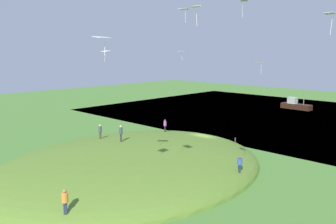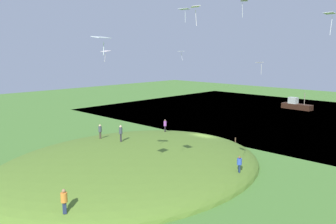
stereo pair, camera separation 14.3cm
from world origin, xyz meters
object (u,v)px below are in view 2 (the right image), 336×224
(person_on_hilltop, at_px, (239,162))
(kite_4, at_px, (195,7))
(kite_9, at_px, (181,52))
(person_with_child, at_px, (165,124))
(person_watching_kites, at_px, (100,130))
(kite_7, at_px, (184,9))
(boat_on_lake, at_px, (296,105))
(kite_11, at_px, (106,51))
(kite_3, at_px, (101,38))
(mooring_post, at_px, (235,141))
(person_walking_path, at_px, (64,198))
(kite_10, at_px, (330,15))
(kite_5, at_px, (244,2))
(person_near_shore, at_px, (121,131))
(kite_6, at_px, (260,63))

(person_on_hilltop, distance_m, kite_4, 14.63)
(kite_9, bearing_deg, person_with_child, -91.31)
(person_watching_kites, bearing_deg, person_with_child, -142.26)
(kite_7, xyz_separation_m, kite_9, (-3.41, -3.52, -4.32))
(person_with_child, height_order, kite_7, kite_7)
(boat_on_lake, relative_size, kite_11, 4.68)
(boat_on_lake, relative_size, kite_4, 4.19)
(kite_3, height_order, mooring_post, kite_3)
(kite_4, xyz_separation_m, kite_9, (-8.96, -9.61, -3.49))
(kite_3, bearing_deg, person_walking_path, -63.01)
(kite_9, xyz_separation_m, kite_10, (-0.18, 16.83, 3.10))
(boat_on_lake, height_order, kite_7, kite_7)
(kite_9, relative_size, kite_11, 0.79)
(kite_4, bearing_deg, person_on_hilltop, 161.39)
(person_with_child, bearing_deg, person_walking_path, -177.61)
(kite_4, relative_size, mooring_post, 1.85)
(person_walking_path, height_order, kite_5, kite_5)
(boat_on_lake, distance_m, kite_10, 48.69)
(person_near_shore, relative_size, mooring_post, 2.17)
(person_on_hilltop, relative_size, kite_6, 1.04)
(person_walking_path, xyz_separation_m, kite_5, (-25.96, -2.40, 16.04))
(person_with_child, bearing_deg, kite_5, -74.76)
(kite_6, xyz_separation_m, kite_10, (6.93, 10.35, 4.46))
(person_watching_kites, distance_m, kite_5, 22.91)
(person_watching_kites, xyz_separation_m, kite_4, (0.54, 14.65, 12.46))
(boat_on_lake, xyz_separation_m, person_watching_kites, (50.24, -1.25, 2.47))
(kite_7, relative_size, mooring_post, 1.68)
(person_walking_path, bearing_deg, kite_3, -26.54)
(kite_4, relative_size, kite_9, 1.42)
(person_near_shore, height_order, kite_11, kite_11)
(boat_on_lake, xyz_separation_m, kite_10, (41.64, 20.63, 14.54))
(kite_4, distance_m, mooring_post, 23.58)
(kite_5, bearing_deg, kite_7, -6.79)
(person_on_hilltop, height_order, kite_9, kite_9)
(person_near_shore, height_order, person_with_child, person_near_shore)
(kite_10, bearing_deg, person_walking_path, -25.96)
(kite_4, relative_size, kite_5, 0.76)
(person_near_shore, xyz_separation_m, kite_11, (-3.43, -7.12, 8.69))
(person_watching_kites, height_order, kite_6, kite_6)
(person_with_child, xyz_separation_m, mooring_post, (-7.64, 5.78, -2.61))
(person_watching_kites, relative_size, kite_4, 1.08)
(kite_7, bearing_deg, person_on_hilltop, 84.34)
(person_watching_kites, bearing_deg, kite_11, -82.97)
(boat_on_lake, xyz_separation_m, kite_11, (46.53, -4.85, 11.50))
(person_with_child, relative_size, kite_9, 1.47)
(person_on_hilltop, height_order, mooring_post, person_on_hilltop)
(kite_9, bearing_deg, person_on_hilltop, 69.58)
(person_walking_path, xyz_separation_m, person_watching_kites, (-11.50, -12.09, 1.16))
(kite_5, distance_m, mooring_post, 17.90)
(kite_6, bearing_deg, person_with_child, -52.63)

